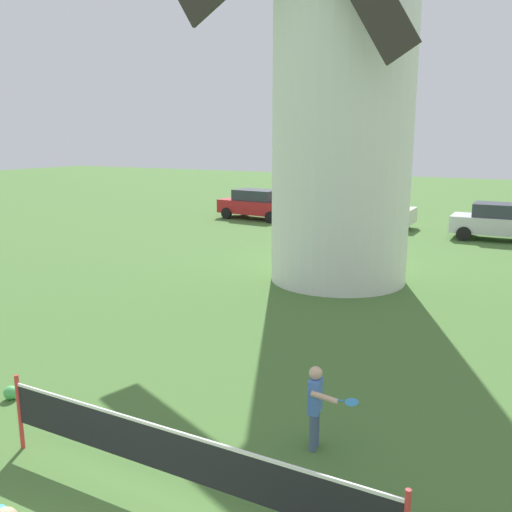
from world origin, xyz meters
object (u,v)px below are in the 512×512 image
at_px(parked_car_red, 257,204).
at_px(parked_car_silver, 501,221).
at_px(tennis_net, 176,454).
at_px(parked_car_cream, 370,210).
at_px(stray_ball, 11,393).
at_px(player_far, 317,403).
at_px(windmill, 344,52).

relative_size(parked_car_red, parked_car_silver, 1.06).
height_order(parked_car_red, parked_car_silver, same).
bearing_deg(tennis_net, parked_car_red, 115.58).
xyz_separation_m(parked_car_cream, parked_car_silver, (5.92, -0.91, -0.00)).
height_order(parked_car_red, parked_car_cream, same).
bearing_deg(tennis_net, stray_ball, 167.21).
bearing_deg(player_far, stray_ball, -168.87).
distance_m(player_far, parked_car_red, 22.22).
distance_m(stray_ball, parked_car_silver, 20.48).
distance_m(windmill, parked_car_cream, 12.13).
relative_size(stray_ball, parked_car_silver, 0.06).
xyz_separation_m(parked_car_red, parked_car_cream, (6.08, 0.26, 0.00)).
relative_size(stray_ball, parked_car_red, 0.06).
bearing_deg(stray_ball, player_far, 11.13).
distance_m(tennis_net, player_far, 2.16).
bearing_deg(parked_car_silver, parked_car_cream, 171.28).
bearing_deg(parked_car_cream, parked_car_red, -177.59).
xyz_separation_m(player_far, parked_car_red, (-11.12, 19.24, 0.11)).
relative_size(windmill, parked_car_red, 3.29).
xyz_separation_m(stray_ball, parked_car_silver, (5.94, 19.58, 0.69)).
relative_size(tennis_net, parked_car_red, 1.29).
xyz_separation_m(tennis_net, parked_car_silver, (1.87, 20.51, 0.12)).
height_order(player_far, parked_car_cream, parked_car_cream).
bearing_deg(parked_car_silver, player_far, -92.71).
relative_size(tennis_net, parked_car_cream, 1.28).
relative_size(windmill, player_far, 11.20).
distance_m(stray_ball, parked_car_red, 21.13).
bearing_deg(parked_car_red, tennis_net, -64.42).
height_order(windmill, stray_ball, windmill).
bearing_deg(windmill, parked_car_cream, 101.37).
bearing_deg(parked_car_silver, parked_car_red, 176.89).
bearing_deg(parked_car_red, parked_car_cream, 2.41).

